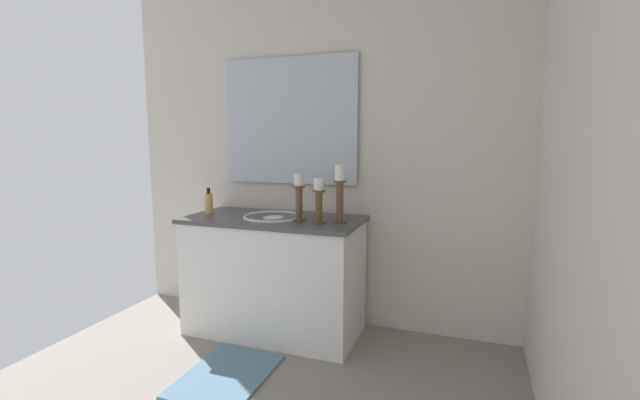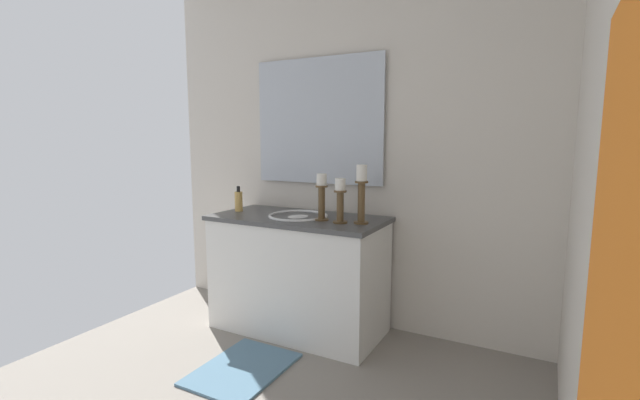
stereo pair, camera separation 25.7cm
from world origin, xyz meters
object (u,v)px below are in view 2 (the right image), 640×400
object	(u,v)px
sink_basin	(298,222)
bath_mat	(242,369)
soap_bottle	(239,201)
candle_holder_short	(340,200)
mirror	(318,121)
candle_holder_mid	(322,196)
candle_holder_tall	(361,192)
towel_near_vanity	(631,316)
vanity_cabinet	(298,273)

from	to	relation	value
sink_basin	bath_mat	world-z (taller)	sink_basin
sink_basin	soap_bottle	bearing A→B (deg)	-88.02
candle_holder_short	bath_mat	xyz separation A→B (m)	(0.55, -0.35, -0.93)
mirror	soap_bottle	size ratio (longest dim) A/B	5.48
mirror	candle_holder_mid	distance (m)	0.62
candle_holder_tall	candle_holder_mid	size ratio (longest dim) A/B	1.21
candle_holder_mid	towel_near_vanity	bearing A→B (deg)	32.72
sink_basin	towel_near_vanity	distance (m)	2.63
sink_basin	candle_holder_tall	world-z (taller)	candle_holder_tall
vanity_cabinet	bath_mat	distance (m)	0.74
candle_holder_tall	soap_bottle	distance (m)	0.96
soap_bottle	towel_near_vanity	size ratio (longest dim) A/B	0.40
candle_holder_mid	soap_bottle	bearing A→B (deg)	-92.73
soap_bottle	towel_near_vanity	bearing A→B (deg)	43.92
sink_basin	candle_holder_tall	xyz separation A→B (m)	(0.03, 0.47, 0.23)
sink_basin	bath_mat	distance (m)	0.97
sink_basin	candle_holder_tall	distance (m)	0.52
candle_holder_short	bath_mat	distance (m)	1.13
towel_near_vanity	bath_mat	xyz separation A→B (m)	(-1.48, -1.52, -1.18)
vanity_cabinet	bath_mat	bearing A→B (deg)	0.00
towel_near_vanity	candle_holder_short	bearing A→B (deg)	-149.87
sink_basin	candle_holder_short	bearing A→B (deg)	77.67
vanity_cabinet	soap_bottle	size ratio (longest dim) A/B	6.52
candle_holder_short	candle_holder_tall	bearing A→B (deg)	111.05
vanity_cabinet	candle_holder_mid	world-z (taller)	candle_holder_mid
candle_holder_short	soap_bottle	distance (m)	0.84
mirror	candle_holder_short	size ratio (longest dim) A/B	3.57
mirror	soap_bottle	xyz separation A→B (m)	(0.30, -0.49, -0.56)
sink_basin	soap_bottle	distance (m)	0.50
vanity_cabinet	bath_mat	size ratio (longest dim) A/B	1.96
sink_basin	bath_mat	size ratio (longest dim) A/B	0.67
candle_holder_mid	soap_bottle	xyz separation A→B (m)	(-0.03, -0.69, -0.08)
vanity_cabinet	mirror	bearing A→B (deg)	179.99
mirror	candle_holder_tall	bearing A→B (deg)	56.52
soap_bottle	towel_near_vanity	distance (m)	2.91
vanity_cabinet	sink_basin	size ratio (longest dim) A/B	2.92
candle_holder_tall	soap_bottle	world-z (taller)	candle_holder_tall
bath_mat	candle_holder_mid	bearing A→B (deg)	160.41
candle_holder_mid	candle_holder_tall	bearing A→B (deg)	94.40
candle_holder_short	towel_near_vanity	bearing A→B (deg)	30.13
vanity_cabinet	candle_holder_tall	xyz separation A→B (m)	(0.03, 0.47, 0.59)
towel_near_vanity	sink_basin	bearing A→B (deg)	-144.09
sink_basin	candle_holder_mid	xyz separation A→B (m)	(0.05, 0.20, 0.20)
sink_basin	towel_near_vanity	xyz separation A→B (m)	(2.10, 1.52, 0.43)
sink_basin	soap_bottle	size ratio (longest dim) A/B	2.23
candle_holder_tall	mirror	bearing A→B (deg)	-123.48
candle_holder_short	candle_holder_mid	xyz separation A→B (m)	(-0.03, -0.14, 0.01)
mirror	candle_holder_mid	bearing A→B (deg)	31.84
candle_holder_mid	candle_holder_short	bearing A→B (deg)	79.62
vanity_cabinet	soap_bottle	distance (m)	0.67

